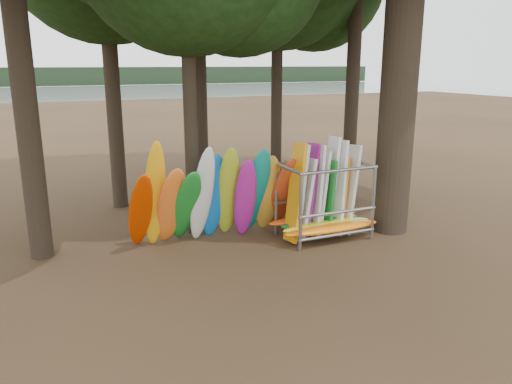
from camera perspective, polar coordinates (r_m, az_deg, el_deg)
name	(u,v)px	position (r m, az deg, el deg)	size (l,w,h in m)	color
ground	(272,258)	(13.13, 1.84, -7.53)	(120.00, 120.00, 0.00)	#47331E
lake	(79,101)	(71.34, -19.59, 9.76)	(160.00, 160.00, 0.00)	gray
far_shore	(59,77)	(121.12, -21.58, 12.17)	(160.00, 4.00, 4.00)	black
kayak_row	(224,197)	(14.07, -3.73, -0.62)	(5.31, 2.07, 3.18)	#C83000
storage_rack	(323,203)	(14.49, 7.71, -1.21)	(3.02, 1.58, 2.90)	gray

